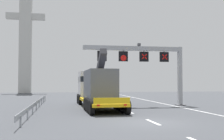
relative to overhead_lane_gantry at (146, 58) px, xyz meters
The scene contains 7 objects.
ground 13.68m from the overhead_lane_gantry, 105.69° to the right, with size 112.00×112.00×0.00m, color #424449.
lane_markings 13.86m from the overhead_lane_gantry, 104.27° to the left, with size 0.20×64.20×0.01m.
edge_line_right 5.69m from the overhead_lane_gantry, ahead, with size 0.20×63.00×0.01m, color silver.
overhead_lane_gantry is the anchor object (origin of this frame).
heavy_haul_truck_yellow 6.11m from the overhead_lane_gantry, behind, with size 3.32×14.12×5.30m.
guardrail_left 11.84m from the overhead_lane_gantry, behind, with size 0.13×25.31×0.76m.
bridge_pylon_distant 46.18m from the overhead_lane_gantry, 112.67° to the left, with size 9.00×2.00×29.46m.
Camera 1 is at (-5.16, -16.52, 2.38)m, focal length 45.88 mm.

